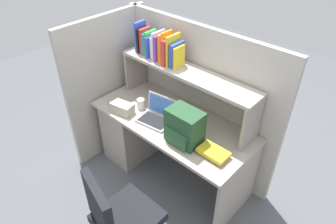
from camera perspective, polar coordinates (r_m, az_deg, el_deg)
name	(u,v)px	position (r m, az deg, el deg)	size (l,w,h in m)	color
ground_plane	(171,173)	(3.38, 0.59, -11.30)	(8.00, 8.00, 0.00)	#595B60
desk	(145,129)	(3.30, -4.39, -3.13)	(1.60, 0.70, 0.73)	#AAA093
cubicle_partition_rear	(197,99)	(3.09, 5.41, 2.35)	(1.84, 0.05, 1.55)	#B2ADA0
cubicle_partition_left	(110,86)	(3.36, -10.76, 4.81)	(0.05, 1.06, 1.55)	#B2ADA0
overhead_hutch	(187,80)	(2.81, 3.48, 6.04)	(1.44, 0.28, 0.45)	gray
reference_books_on_shelf	(159,46)	(2.91, -1.64, 12.15)	(0.54, 0.18, 0.30)	blue
laptop	(157,115)	(2.86, -2.02, -0.57)	(0.34, 0.29, 0.22)	#B7BABF
backpack	(184,127)	(2.56, 3.05, -2.84)	(0.30, 0.23, 0.31)	#264C2D
computer_mouse	(114,102)	(3.15, -10.11, 1.94)	(0.06, 0.10, 0.03)	#7299C6
paper_cup	(141,104)	(3.03, -5.10, 1.59)	(0.08, 0.08, 0.10)	white
tissue_box	(122,108)	(2.99, -8.55, 0.77)	(0.22, 0.12, 0.10)	#BFB299
desk_book_stack	(213,153)	(2.53, 8.48, -7.58)	(0.25, 0.16, 0.05)	olive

